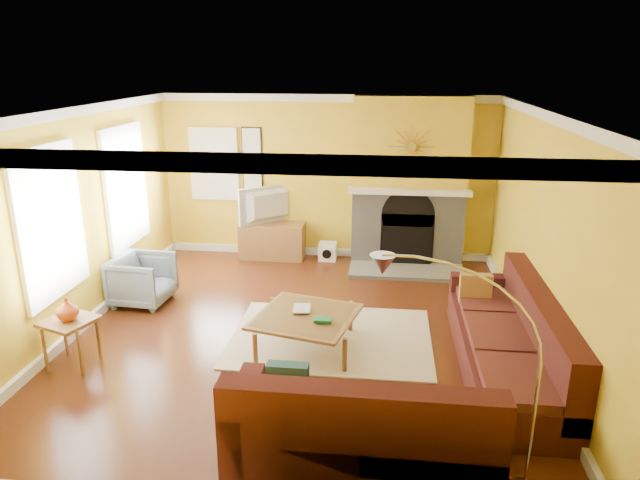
# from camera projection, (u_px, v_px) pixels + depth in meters

# --- Properties ---
(floor) EXTENTS (5.50, 6.00, 0.02)m
(floor) POSITION_uv_depth(u_px,v_px,m) (301.00, 334.00, 7.04)
(floor) COLOR #602B14
(floor) RESTS_ON ground
(ceiling) EXTENTS (5.50, 6.00, 0.02)m
(ceiling) POSITION_uv_depth(u_px,v_px,m) (299.00, 109.00, 6.21)
(ceiling) COLOR white
(ceiling) RESTS_ON ground
(wall_back) EXTENTS (5.50, 0.02, 2.70)m
(wall_back) POSITION_uv_depth(u_px,v_px,m) (327.00, 178.00, 9.47)
(wall_back) COLOR gold
(wall_back) RESTS_ON ground
(wall_front) EXTENTS (5.50, 0.02, 2.70)m
(wall_front) POSITION_uv_depth(u_px,v_px,m) (232.00, 357.00, 3.78)
(wall_front) COLOR gold
(wall_front) RESTS_ON ground
(wall_left) EXTENTS (0.02, 6.00, 2.70)m
(wall_left) POSITION_uv_depth(u_px,v_px,m) (76.00, 221.00, 6.93)
(wall_left) COLOR gold
(wall_left) RESTS_ON ground
(wall_right) EXTENTS (0.02, 6.00, 2.70)m
(wall_right) POSITION_uv_depth(u_px,v_px,m) (546.00, 237.00, 6.32)
(wall_right) COLOR gold
(wall_right) RESTS_ON ground
(baseboard) EXTENTS (5.50, 6.00, 0.12)m
(baseboard) POSITION_uv_depth(u_px,v_px,m) (301.00, 329.00, 7.02)
(baseboard) COLOR white
(baseboard) RESTS_ON floor
(crown_molding) EXTENTS (5.50, 6.00, 0.12)m
(crown_molding) POSITION_uv_depth(u_px,v_px,m) (299.00, 116.00, 6.23)
(crown_molding) COLOR white
(crown_molding) RESTS_ON ceiling
(window_left_near) EXTENTS (0.06, 1.22, 1.72)m
(window_left_near) POSITION_uv_depth(u_px,v_px,m) (125.00, 187.00, 8.11)
(window_left_near) COLOR white
(window_left_near) RESTS_ON wall_left
(window_left_far) EXTENTS (0.06, 1.22, 1.72)m
(window_left_far) POSITION_uv_depth(u_px,v_px,m) (49.00, 223.00, 6.31)
(window_left_far) COLOR white
(window_left_far) RESTS_ON wall_left
(window_back) EXTENTS (0.82, 0.06, 1.22)m
(window_back) POSITION_uv_depth(u_px,v_px,m) (214.00, 164.00, 9.58)
(window_back) COLOR white
(window_back) RESTS_ON wall_back
(wall_art) EXTENTS (0.34, 0.04, 1.14)m
(wall_art) POSITION_uv_depth(u_px,v_px,m) (252.00, 162.00, 9.50)
(wall_art) COLOR white
(wall_art) RESTS_ON wall_back
(fireplace) EXTENTS (1.80, 0.40, 2.70)m
(fireplace) POSITION_uv_depth(u_px,v_px,m) (409.00, 182.00, 9.13)
(fireplace) COLOR gray
(fireplace) RESTS_ON floor
(mantel) EXTENTS (1.92, 0.22, 0.08)m
(mantel) POSITION_uv_depth(u_px,v_px,m) (409.00, 192.00, 8.93)
(mantel) COLOR white
(mantel) RESTS_ON fireplace
(hearth) EXTENTS (1.80, 0.70, 0.06)m
(hearth) POSITION_uv_depth(u_px,v_px,m) (406.00, 271.00, 9.01)
(hearth) COLOR gray
(hearth) RESTS_ON floor
(sunburst) EXTENTS (0.70, 0.04, 0.70)m
(sunburst) POSITION_uv_depth(u_px,v_px,m) (411.00, 147.00, 8.73)
(sunburst) COLOR olive
(sunburst) RESTS_ON fireplace
(rug) EXTENTS (2.40, 1.80, 0.02)m
(rug) POSITION_uv_depth(u_px,v_px,m) (331.00, 337.00, 6.92)
(rug) COLOR beige
(rug) RESTS_ON floor
(sectional_sofa) EXTENTS (3.00, 3.48, 0.90)m
(sectional_sofa) POSITION_uv_depth(u_px,v_px,m) (407.00, 343.00, 5.85)
(sectional_sofa) COLOR #471916
(sectional_sofa) RESTS_ON floor
(coffee_table) EXTENTS (1.32, 1.32, 0.43)m
(coffee_table) POSITION_uv_depth(u_px,v_px,m) (306.00, 331.00, 6.62)
(coffee_table) COLOR white
(coffee_table) RESTS_ON floor
(media_console) EXTENTS (1.08, 0.48, 0.59)m
(media_console) POSITION_uv_depth(u_px,v_px,m) (272.00, 240.00, 9.66)
(media_console) COLOR olive
(media_console) RESTS_ON floor
(tv) EXTENTS (0.92, 0.81, 0.63)m
(tv) POSITION_uv_depth(u_px,v_px,m) (271.00, 206.00, 9.47)
(tv) COLOR black
(tv) RESTS_ON media_console
(subwoofer) EXTENTS (0.29, 0.29, 0.29)m
(subwoofer) POSITION_uv_depth(u_px,v_px,m) (328.00, 251.00, 9.59)
(subwoofer) COLOR white
(subwoofer) RESTS_ON floor
(armchair) EXTENTS (0.80, 0.78, 0.68)m
(armchair) POSITION_uv_depth(u_px,v_px,m) (143.00, 280.00, 7.81)
(armchair) COLOR slate
(armchair) RESTS_ON floor
(side_table) EXTENTS (0.63, 0.63, 0.54)m
(side_table) POSITION_uv_depth(u_px,v_px,m) (72.00, 342.00, 6.25)
(side_table) COLOR olive
(side_table) RESTS_ON floor
(vase) EXTENTS (0.27, 0.27, 0.25)m
(vase) POSITION_uv_depth(u_px,v_px,m) (67.00, 309.00, 6.12)
(vase) COLOR #D8591E
(vase) RESTS_ON side_table
(book) EXTENTS (0.23, 0.29, 0.03)m
(book) POSITION_uv_depth(u_px,v_px,m) (293.00, 309.00, 6.67)
(book) COLOR white
(book) RESTS_ON coffee_table
(arc_lamp) EXTENTS (1.25, 0.36, 1.94)m
(arc_lamp) POSITION_uv_depth(u_px,v_px,m) (463.00, 384.00, 4.16)
(arc_lamp) COLOR silver
(arc_lamp) RESTS_ON floor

